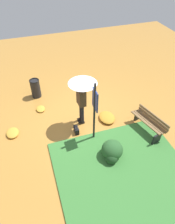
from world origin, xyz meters
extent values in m
plane|color=#B27A33|center=(0.00, 0.00, 0.00)|extent=(18.00, 18.00, 0.00)
cube|color=#387533|center=(3.30, 0.52, 0.03)|extent=(4.80, 4.00, 0.05)
cylinder|color=black|center=(0.05, -0.02, 0.43)|extent=(0.12, 0.12, 0.86)
cylinder|color=black|center=(0.23, -0.02, 0.43)|extent=(0.12, 0.12, 0.86)
cube|color=black|center=(0.05, -0.06, 0.04)|extent=(0.13, 0.23, 0.08)
cube|color=black|center=(0.23, -0.06, 0.04)|extent=(0.13, 0.23, 0.08)
cube|color=#473323|center=(0.14, -0.02, 1.18)|extent=(0.40, 0.27, 0.64)
sphere|color=beige|center=(0.14, -0.02, 1.64)|extent=(0.20, 0.20, 0.20)
ellipsoid|color=black|center=(0.14, -0.02, 1.67)|extent=(0.20, 0.20, 0.15)
cylinder|color=#473323|center=(-0.07, -0.04, 1.39)|extent=(0.18, 0.13, 0.18)
cylinder|color=#473323|center=(-0.03, -0.05, 1.48)|extent=(0.24, 0.11, 0.33)
cube|color=black|center=(0.05, -0.04, 1.62)|extent=(0.07, 0.02, 0.14)
cylinder|color=#473323|center=(0.31, -0.01, 1.42)|extent=(0.11, 0.10, 0.09)
cylinder|color=#473323|center=(0.29, 0.00, 1.51)|extent=(0.10, 0.09, 0.23)
cylinder|color=#A5A5AD|center=(0.28, 0.00, 1.83)|extent=(0.02, 0.02, 0.41)
cone|color=silver|center=(0.28, 0.00, 1.92)|extent=(0.96, 0.96, 0.16)
sphere|color=#A5A5AD|center=(0.28, 0.00, 2.03)|extent=(0.02, 0.02, 0.02)
cylinder|color=black|center=(1.06, 0.14, 1.15)|extent=(0.07, 0.07, 2.30)
cube|color=navy|center=(1.06, 0.15, 1.70)|extent=(0.44, 0.04, 0.70)
cube|color=red|center=(1.06, 0.17, 1.70)|extent=(0.38, 0.01, 0.64)
cube|color=black|center=(0.63, -0.37, 0.12)|extent=(0.30, 0.14, 0.24)
torus|color=black|center=(0.63, -0.37, 0.28)|extent=(0.18, 0.01, 0.18)
cube|color=black|center=(0.69, 2.09, 0.22)|extent=(0.15, 0.36, 0.44)
cube|color=black|center=(1.97, 2.09, 0.22)|extent=(0.15, 0.36, 0.44)
cube|color=brown|center=(1.33, 1.97, 0.46)|extent=(1.38, 0.45, 0.04)
cube|color=brown|center=(1.33, 2.09, 0.46)|extent=(1.38, 0.45, 0.04)
cube|color=brown|center=(1.33, 2.21, 0.46)|extent=(1.38, 0.45, 0.04)
cube|color=brown|center=(1.33, 2.26, 0.56)|extent=(1.36, 0.40, 0.10)
cube|color=brown|center=(1.33, 2.26, 0.70)|extent=(1.36, 0.40, 0.10)
cylinder|color=black|center=(-2.02, -1.44, 0.40)|extent=(0.40, 0.40, 0.80)
torus|color=black|center=(-2.02, -1.44, 0.82)|extent=(0.42, 0.42, 0.04)
ellipsoid|color=#285628|center=(1.99, 0.43, 0.31)|extent=(0.69, 0.69, 0.62)
ellipsoid|color=#1E421E|center=(2.20, 0.33, 0.21)|extent=(0.41, 0.41, 0.41)
ellipsoid|color=#C68428|center=(0.32, 0.95, 0.08)|extent=(0.75, 0.60, 0.16)
ellipsoid|color=gold|center=(-1.04, -1.43, 0.05)|extent=(0.44, 0.35, 0.10)
ellipsoid|color=gold|center=(-0.01, -2.59, 0.06)|extent=(0.56, 0.44, 0.12)
camera|label=1|loc=(5.71, -1.60, 5.62)|focal=33.51mm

